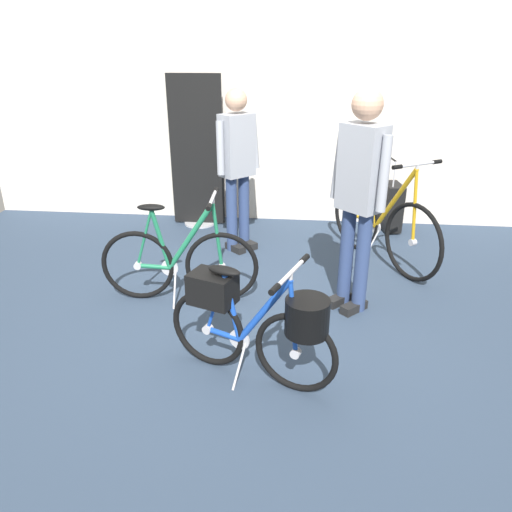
{
  "coord_description": "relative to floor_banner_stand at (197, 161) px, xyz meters",
  "views": [
    {
      "loc": [
        0.35,
        -3.14,
        1.99
      ],
      "look_at": [
        0.02,
        0.14,
        0.55
      ],
      "focal_mm": 34.49,
      "sensor_mm": 36.0,
      "label": 1
    }
  ],
  "objects": [
    {
      "name": "ground_plane",
      "position": [
        0.87,
        -2.28,
        -0.76
      ],
      "size": [
        6.96,
        6.96,
        0.0
      ],
      "primitive_type": "plane",
      "color": "#2D3D51"
    },
    {
      "name": "rolling_suitcase",
      "position": [
        2.21,
        0.02,
        -0.47
      ],
      "size": [
        0.23,
        0.38,
        0.83
      ],
      "color": "black",
      "rests_on": "ground_plane"
    },
    {
      "name": "back_wall",
      "position": [
        0.87,
        0.31,
        0.66
      ],
      "size": [
        6.96,
        0.1,
        2.84
      ],
      "primitive_type": "cube",
      "color": "silver",
      "rests_on": "ground_plane"
    },
    {
      "name": "display_bike_left",
      "position": [
        1.98,
        -0.92,
        -0.36
      ],
      "size": [
        0.85,
        1.32,
        1.06
      ],
      "color": "black",
      "rests_on": "ground_plane"
    },
    {
      "name": "display_bike_right",
      "position": [
        0.23,
        -1.85,
        -0.41
      ],
      "size": [
        1.3,
        0.53,
        0.91
      ],
      "color": "black",
      "rests_on": "ground_plane"
    },
    {
      "name": "folding_bike_foreground",
      "position": [
        0.96,
        -2.85,
        -0.33
      ],
      "size": [
        1.1,
        0.58,
        0.81
      ],
      "color": "black",
      "rests_on": "ground_plane"
    },
    {
      "name": "floor_banner_stand",
      "position": [
        0.0,
        0.0,
        0.0
      ],
      "size": [
        0.6,
        0.36,
        1.69
      ],
      "color": "#B7B7BC",
      "rests_on": "ground_plane"
    },
    {
      "name": "visitor_browsing",
      "position": [
        0.56,
        -0.69,
        0.15
      ],
      "size": [
        0.4,
        0.41,
        1.6
      ],
      "color": "navy",
      "rests_on": "ground_plane"
    },
    {
      "name": "visitor_near_wall",
      "position": [
        1.63,
        -1.83,
        0.22
      ],
      "size": [
        0.4,
        0.4,
        1.7
      ],
      "color": "navy",
      "rests_on": "ground_plane"
    }
  ]
}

